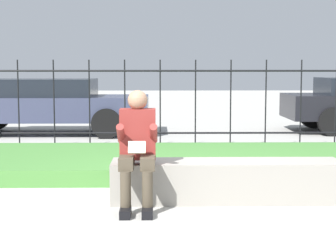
% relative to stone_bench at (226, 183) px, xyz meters
% --- Properties ---
extents(ground_plane, '(60.00, 60.00, 0.00)m').
position_rel_stone_bench_xyz_m(ground_plane, '(-0.11, 0.00, -0.20)').
color(ground_plane, '#B2AFA8').
extents(stone_bench, '(2.56, 0.55, 0.45)m').
position_rel_stone_bench_xyz_m(stone_bench, '(0.00, 0.00, 0.00)').
color(stone_bench, gray).
rests_on(stone_bench, ground_plane).
extents(person_seated_reader, '(0.42, 0.73, 1.25)m').
position_rel_stone_bench_xyz_m(person_seated_reader, '(-0.98, -0.31, 0.48)').
color(person_seated_reader, black).
rests_on(person_seated_reader, ground_plane).
extents(grass_berm, '(8.89, 2.57, 0.22)m').
position_rel_stone_bench_xyz_m(grass_berm, '(-0.11, 1.99, -0.09)').
color(grass_berm, '#4C893D').
rests_on(grass_berm, ground_plane).
extents(iron_fence, '(6.89, 0.03, 1.63)m').
position_rel_stone_bench_xyz_m(iron_fence, '(-0.11, 3.76, 0.65)').
color(iron_fence, black).
rests_on(iron_fence, ground_plane).
extents(car_parked_left, '(4.51, 1.91, 1.24)m').
position_rel_stone_bench_xyz_m(car_parked_left, '(-3.30, 6.39, 0.48)').
color(car_parked_left, '#383D56').
rests_on(car_parked_left, ground_plane).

